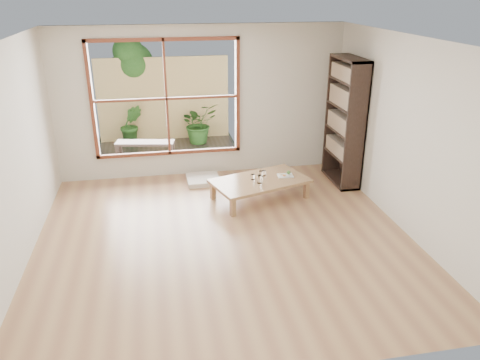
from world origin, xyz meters
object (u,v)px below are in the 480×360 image
Objects in this scene: bookshelf at (345,122)px; food_tray at (286,175)px; low_table at (260,182)px; garden_bench at (145,145)px.

bookshelf is 8.27× the size of food_tray.
food_tray reaches higher than low_table.
garden_bench is (-1.79, 2.15, 0.03)m from low_table.
bookshelf is at bearing -1.02° from low_table.
food_tray is (0.45, 0.08, 0.06)m from low_table.
bookshelf reaches higher than food_tray.
garden_bench is at bearing 112.00° from low_table.
food_tray is 0.22× the size of garden_bench.
food_tray reaches higher than garden_bench.
low_table is at bearing -39.77° from garden_bench.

